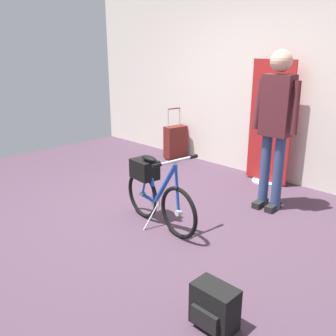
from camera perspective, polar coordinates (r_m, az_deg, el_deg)
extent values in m
plane|color=#473342|center=(3.99, -4.13, -8.34)|extent=(6.91, 6.91, 0.00)
cube|color=silver|center=(5.35, 14.72, 14.25)|extent=(6.91, 0.10, 2.93)
cylinder|color=#B7B7BC|center=(5.30, 14.57, -1.92)|extent=(0.36, 0.36, 0.02)
cube|color=#A51E1E|center=(5.09, 15.28, 6.68)|extent=(0.60, 0.02, 1.60)
torus|color=black|center=(3.59, 1.61, -6.82)|extent=(0.52, 0.10, 0.52)
cylinder|color=#B7B7BC|center=(3.59, 1.61, -6.82)|extent=(0.07, 0.06, 0.06)
torus|color=black|center=(4.02, -3.91, -4.03)|extent=(0.52, 0.10, 0.52)
cylinder|color=#B7B7BC|center=(4.02, -3.91, -4.03)|extent=(0.07, 0.06, 0.06)
cylinder|color=#1947B2|center=(3.94, -2.95, -4.61)|extent=(0.23, 0.06, 0.05)
cylinder|color=#1947B2|center=(3.65, -0.48, -2.53)|extent=(0.36, 0.08, 0.50)
cylinder|color=#1947B2|center=(3.81, -2.43, -2.03)|extent=(0.13, 0.05, 0.43)
cylinder|color=#1947B2|center=(3.94, -2.95, -4.61)|extent=(0.23, 0.05, 0.04)
cylinder|color=#1947B2|center=(3.52, 1.39, -3.25)|extent=(0.08, 0.04, 0.47)
cylinder|color=#1947B2|center=(3.90, -3.42, -1.50)|extent=(0.15, 0.04, 0.42)
ellipsoid|color=black|center=(3.78, -2.90, 1.49)|extent=(0.23, 0.11, 0.05)
cylinder|color=#B7B7BC|center=(3.45, 1.17, 0.78)|extent=(0.03, 0.03, 0.04)
cylinder|color=#B7B7BC|center=(3.44, 1.17, 1.10)|extent=(0.07, 0.44, 0.03)
cylinder|color=black|center=(3.31, -1.74, 0.40)|extent=(0.05, 0.09, 0.04)
cylinder|color=black|center=(3.58, 3.87, 1.74)|extent=(0.05, 0.09, 0.04)
cylinder|color=#B7B7BC|center=(3.86, -1.96, -5.20)|extent=(0.14, 0.03, 0.14)
cylinder|color=#B7B7BC|center=(3.83, -2.64, -7.50)|extent=(0.04, 0.19, 0.24)
cube|color=black|center=(3.88, -3.60, -0.17)|extent=(0.30, 0.23, 0.20)
cylinder|color=navy|center=(4.39, 14.55, -0.40)|extent=(0.11, 0.11, 0.84)
cube|color=black|center=(4.48, 13.86, -5.24)|extent=(0.10, 0.24, 0.07)
cylinder|color=navy|center=(4.33, 16.41, -0.84)|extent=(0.11, 0.11, 0.84)
cube|color=black|center=(4.42, 15.68, -5.75)|extent=(0.10, 0.24, 0.07)
cube|color=#4C1E23|center=(4.19, 16.33, 9.11)|extent=(0.33, 0.22, 0.65)
cylinder|color=#4C1E23|center=(4.27, 13.69, 9.47)|extent=(0.11, 0.13, 0.55)
cylinder|color=#4C1E23|center=(4.09, 18.89, 8.65)|extent=(0.12, 0.13, 0.55)
sphere|color=tan|center=(4.15, 16.90, 15.38)|extent=(0.23, 0.23, 0.23)
cube|color=maroon|center=(6.14, 1.14, 4.01)|extent=(0.24, 0.39, 0.52)
cylinder|color=#B7B7BC|center=(6.02, 0.02, 7.64)|extent=(0.02, 0.02, 0.28)
cylinder|color=#B7B7BC|center=(6.15, 1.79, 7.85)|extent=(0.02, 0.02, 0.28)
cylinder|color=maroon|center=(6.06, 0.92, 9.05)|extent=(0.06, 0.23, 0.02)
cylinder|color=black|center=(6.09, 0.46, 1.37)|extent=(0.04, 0.03, 0.04)
cylinder|color=black|center=(6.23, 2.36, 1.75)|extent=(0.04, 0.03, 0.04)
cube|color=black|center=(2.62, 7.13, -20.19)|extent=(0.30, 0.18, 0.30)
cube|color=black|center=(2.59, 5.56, -22.05)|extent=(0.21, 0.03, 0.13)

